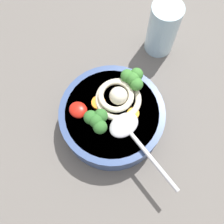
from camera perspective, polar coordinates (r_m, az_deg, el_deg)
table_slab at (r=59.78cm, az=-0.93°, el=0.91°), size 93.46×93.46×3.68cm
soup_bowl at (r=53.66cm, az=0.00°, el=-1.12°), size 20.94×20.94×6.12cm
noodle_pile at (r=50.65cm, az=1.13°, el=3.03°), size 9.99×9.79×4.01cm
soup_spoon at (r=48.93cm, az=3.61°, el=-4.06°), size 17.46×8.10×1.60cm
chili_sauce_dollop at (r=50.59cm, az=-7.36°, el=0.46°), size 3.64×3.28×1.64cm
broccoli_floret_beside_chili at (r=51.24cm, az=4.63°, el=7.29°), size 5.11×4.40×4.04cm
broccoli_floret_beside_noodles at (r=47.68cm, az=-3.30°, el=-1.82°), size 5.15×4.43×4.07cm
carrot_slice_right at (r=50.53cm, az=4.58°, el=-0.38°), size 2.36×2.36×0.73cm
carrot_slice_near_spoon at (r=51.15cm, az=-2.60°, el=1.78°), size 2.76×2.76×0.79cm
drinking_glass at (r=61.42cm, az=10.94°, el=17.32°), size 6.71×6.71×12.79cm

